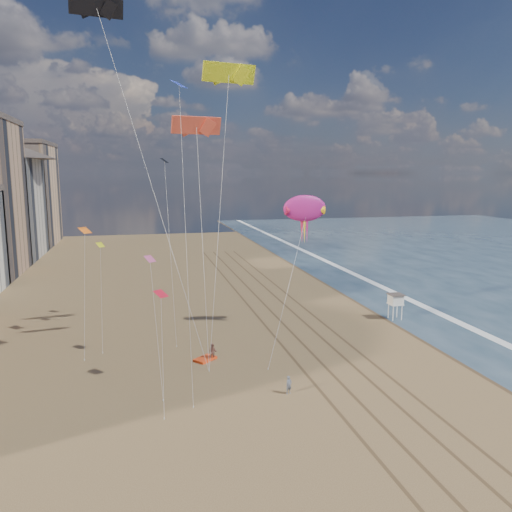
{
  "coord_description": "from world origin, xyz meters",
  "views": [
    {
      "loc": [
        -16.12,
        -28.53,
        18.79
      ],
      "look_at": [
        -3.26,
        26.0,
        9.5
      ],
      "focal_mm": 35.0,
      "sensor_mm": 36.0,
      "label": 1
    }
  ],
  "objects_px": {
    "grounded_kite": "(205,359)",
    "show_kite": "(305,209)",
    "lifeguard_stand": "(396,300)",
    "kite_flyer_a": "(289,385)",
    "kite_flyer_b": "(213,352)"
  },
  "relations": [
    {
      "from": "show_kite",
      "to": "grounded_kite",
      "type": "bearing_deg",
      "value": -150.2
    },
    {
      "from": "lifeguard_stand",
      "to": "kite_flyer_a",
      "type": "bearing_deg",
      "value": -137.66
    },
    {
      "from": "grounded_kite",
      "to": "kite_flyer_b",
      "type": "distance_m",
      "value": 1.09
    },
    {
      "from": "grounded_kite",
      "to": "kite_flyer_b",
      "type": "height_order",
      "value": "kite_flyer_b"
    },
    {
      "from": "kite_flyer_a",
      "to": "kite_flyer_b",
      "type": "xyz_separation_m",
      "value": [
        -5.25,
        9.25,
        0.08
      ]
    },
    {
      "from": "grounded_kite",
      "to": "kite_flyer_a",
      "type": "relative_size",
      "value": 1.36
    },
    {
      "from": "kite_flyer_b",
      "to": "lifeguard_stand",
      "type": "bearing_deg",
      "value": 33.38
    },
    {
      "from": "show_kite",
      "to": "kite_flyer_b",
      "type": "height_order",
      "value": "show_kite"
    },
    {
      "from": "lifeguard_stand",
      "to": "grounded_kite",
      "type": "height_order",
      "value": "lifeguard_stand"
    },
    {
      "from": "kite_flyer_b",
      "to": "show_kite",
      "type": "bearing_deg",
      "value": 45.76
    },
    {
      "from": "grounded_kite",
      "to": "show_kite",
      "type": "relative_size",
      "value": 0.11
    },
    {
      "from": "lifeguard_stand",
      "to": "kite_flyer_a",
      "type": "distance_m",
      "value": 27.21
    },
    {
      "from": "lifeguard_stand",
      "to": "kite_flyer_b",
      "type": "distance_m",
      "value": 26.94
    },
    {
      "from": "lifeguard_stand",
      "to": "grounded_kite",
      "type": "bearing_deg",
      "value": -161.3
    },
    {
      "from": "grounded_kite",
      "to": "show_kite",
      "type": "height_order",
      "value": "show_kite"
    }
  ]
}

